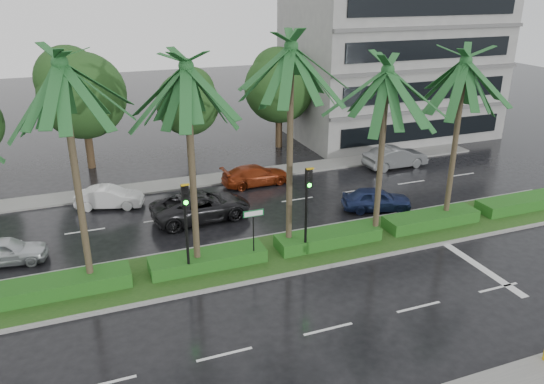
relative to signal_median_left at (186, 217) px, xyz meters
name	(u,v)px	position (x,y,z in m)	size (l,w,h in m)	color
ground	(278,266)	(4.00, -0.30, -3.00)	(120.00, 120.00, 0.00)	black
far_sidewalk	(210,180)	(4.00, 11.70, -2.94)	(40.00, 2.00, 0.12)	slate
median	(271,255)	(4.00, 0.70, -2.92)	(36.00, 4.00, 0.15)	gray
hedge	(271,248)	(4.00, 0.70, -2.55)	(35.20, 1.40, 0.60)	#164F18
lane_markings	(342,259)	(7.04, -0.73, -2.99)	(34.00, 13.06, 0.01)	silver
palm_row	(241,84)	(2.75, 0.72, 5.16)	(26.30, 4.20, 10.20)	#403724
signal_median_left	(186,217)	(0.00, 0.00, 0.00)	(0.34, 0.42, 4.36)	black
signal_median_right	(307,199)	(5.50, 0.00, 0.00)	(0.34, 0.42, 4.36)	black
street_sign	(254,223)	(3.00, 0.18, -0.87)	(0.95, 0.09, 2.60)	black
bg_trees	(186,93)	(3.91, 17.29, 1.70)	(32.40, 5.74, 8.29)	#342917
building	(391,61)	(21.00, 17.70, 3.00)	(16.00, 10.00, 12.00)	gray
car_silver	(5,251)	(-7.50, 4.49, -2.38)	(3.63, 1.46, 1.24)	silver
car_white	(109,197)	(-2.46, 9.50, -2.38)	(3.72, 1.30, 1.23)	silver
car_darkgrey	(201,206)	(2.04, 6.07, -2.25)	(5.37, 2.48, 1.49)	black
car_red	(256,175)	(6.54, 9.97, -2.37)	(4.34, 1.77, 1.26)	maroon
car_blue	(377,199)	(11.53, 3.70, -2.34)	(3.84, 1.55, 1.31)	navy
car_grey	(395,157)	(16.68, 9.67, -2.26)	(4.49, 1.57, 1.48)	#585B5D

